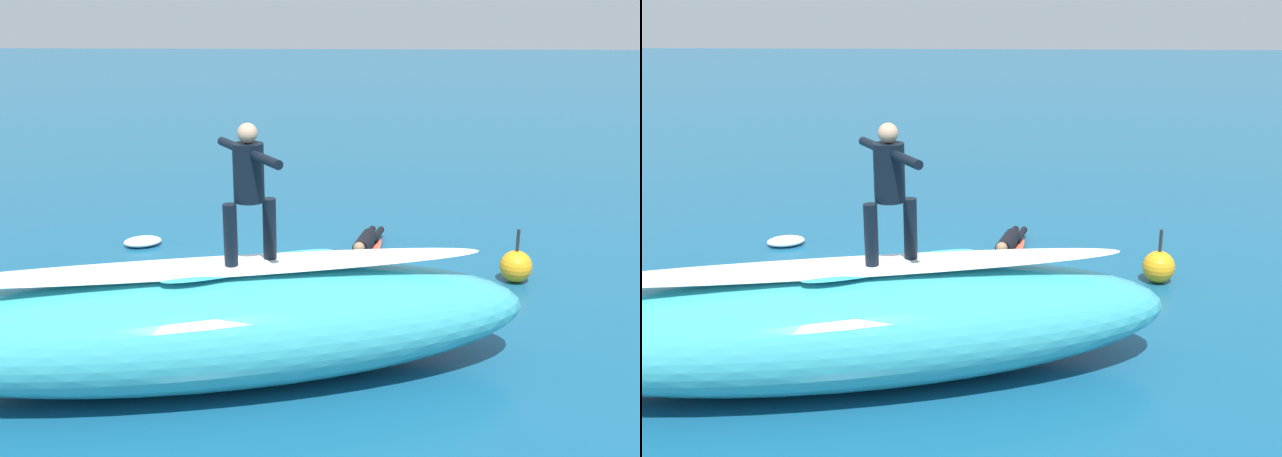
{
  "view_description": "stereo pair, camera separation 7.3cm",
  "coord_description": "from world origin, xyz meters",
  "views": [
    {
      "loc": [
        -1.14,
        11.31,
        4.59
      ],
      "look_at": [
        -0.71,
        0.52,
        1.23
      ],
      "focal_mm": 41.71,
      "sensor_mm": 36.0,
      "label": 1
    },
    {
      "loc": [
        -1.22,
        11.31,
        4.59
      ],
      "look_at": [
        -0.71,
        0.52,
        1.23
      ],
      "focal_mm": 41.71,
      "sensor_mm": 36.0,
      "label": 2
    }
  ],
  "objects": [
    {
      "name": "ground_plane",
      "position": [
        0.0,
        0.0,
        0.0
      ],
      "size": [
        120.0,
        120.0,
        0.0
      ],
      "primitive_type": "plane",
      "color": "#145175"
    },
    {
      "name": "wave_crest",
      "position": [
        0.55,
        2.97,
        0.72
      ],
      "size": [
        8.4,
        3.85,
        1.45
      ],
      "primitive_type": "ellipsoid",
      "rotation": [
        0.0,
        0.0,
        0.22
      ],
      "color": "teal",
      "rests_on": "ground_plane"
    },
    {
      "name": "wave_foam_lip",
      "position": [
        0.55,
        2.97,
        1.49
      ],
      "size": [
        6.91,
        2.24,
        0.08
      ],
      "primitive_type": "ellipsoid",
      "rotation": [
        0.0,
        0.0,
        0.22
      ],
      "color": "white",
      "rests_on": "wave_crest"
    },
    {
      "name": "surfboard_riding",
      "position": [
        0.04,
        2.85,
        1.48
      ],
      "size": [
        2.23,
        1.65,
        0.07
      ],
      "primitive_type": "ellipsoid",
      "rotation": [
        0.0,
        0.0,
        0.55
      ],
      "color": "#33B2D1",
      "rests_on": "wave_crest"
    },
    {
      "name": "surfer_riding",
      "position": [
        0.04,
        2.85,
        2.5
      ],
      "size": [
        0.94,
        1.43,
        1.71
      ],
      "rotation": [
        0.0,
        0.0,
        0.55
      ],
      "color": "black",
      "rests_on": "surfboard_riding"
    },
    {
      "name": "surfboard_paddling",
      "position": [
        -1.45,
        -1.82,
        0.05
      ],
      "size": [
        0.96,
        2.19,
        0.1
      ],
      "primitive_type": "ellipsoid",
      "rotation": [
        0.0,
        0.0,
        1.34
      ],
      "color": "#E0563D",
      "rests_on": "ground_plane"
    },
    {
      "name": "surfer_paddling",
      "position": [
        -1.48,
        -1.95,
        0.23
      ],
      "size": [
        0.65,
        1.74,
        0.31
      ],
      "rotation": [
        0.0,
        0.0,
        1.34
      ],
      "color": "black",
      "rests_on": "surfboard_paddling"
    },
    {
      "name": "buoy_marker",
      "position": [
        -3.97,
        -0.55,
        0.27
      ],
      "size": [
        0.54,
        0.54,
        0.92
      ],
      "color": "orange",
      "rests_on": "ground_plane"
    },
    {
      "name": "foam_patch_near",
      "position": [
        0.41,
        1.4,
        0.07
      ],
      "size": [
        0.71,
        0.75,
        0.13
      ],
      "primitive_type": "ellipsoid",
      "rotation": [
        0.0,
        0.0,
        2.08
      ],
      "color": "white",
      "rests_on": "ground_plane"
    },
    {
      "name": "foam_patch_far",
      "position": [
        2.84,
        -2.18,
        0.09
      ],
      "size": [
        0.86,
        0.75,
        0.17
      ],
      "primitive_type": "ellipsoid",
      "rotation": [
        0.0,
        0.0,
        0.37
      ],
      "color": "white",
      "rests_on": "ground_plane"
    }
  ]
}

